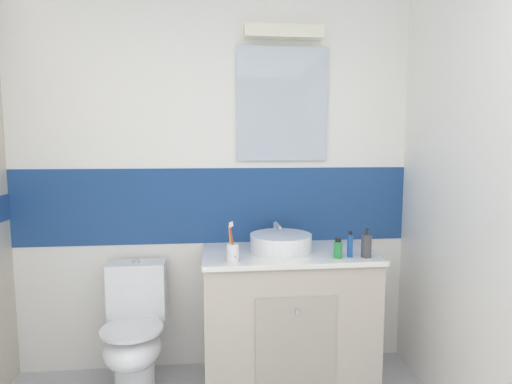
# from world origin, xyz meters

# --- Properties ---
(wall_back_tiled) EXTENTS (3.20, 0.20, 2.50)m
(wall_back_tiled) POSITION_xyz_m (0.01, 2.45, 1.26)
(wall_back_tiled) COLOR white
(wall_back_tiled) RESTS_ON ground_plane
(vanity_cabinet) EXTENTS (1.05, 0.57, 0.85)m
(vanity_cabinet) POSITION_xyz_m (0.45, 2.13, 0.43)
(vanity_cabinet) COLOR beige
(vanity_cabinet) RESTS_ON ground_plane
(sink_basin) EXTENTS (0.38, 0.42, 0.15)m
(sink_basin) POSITION_xyz_m (0.40, 2.13, 0.91)
(sink_basin) COLOR white
(sink_basin) RESTS_ON vanity_cabinet
(toilet) EXTENTS (0.37, 0.50, 0.78)m
(toilet) POSITION_xyz_m (-0.51, 2.16, 0.36)
(toilet) COLOR white
(toilet) RESTS_ON ground_plane
(toothbrush_cup) EXTENTS (0.07, 0.07, 0.23)m
(toothbrush_cup) POSITION_xyz_m (0.09, 1.93, 0.91)
(toothbrush_cup) COLOR white
(toothbrush_cup) RESTS_ON vanity_cabinet
(soap_dispenser) EXTENTS (0.06, 0.06, 0.17)m
(soap_dispenser) POSITION_xyz_m (0.87, 1.94, 0.92)
(soap_dispenser) COLOR #4C4C51
(soap_dispenser) RESTS_ON vanity_cabinet
(lotion_bottle_short) EXTENTS (0.05, 0.05, 0.12)m
(lotion_bottle_short) POSITION_xyz_m (0.70, 1.95, 0.90)
(lotion_bottle_short) COLOR green
(lotion_bottle_short) RESTS_ON vanity_cabinet
(toothpaste_tube_upright) EXTENTS (0.03, 0.03, 0.15)m
(toothpaste_tube_upright) POSITION_xyz_m (0.78, 1.96, 0.92)
(toothpaste_tube_upright) COLOR #2659B2
(toothpaste_tube_upright) RESTS_ON vanity_cabinet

